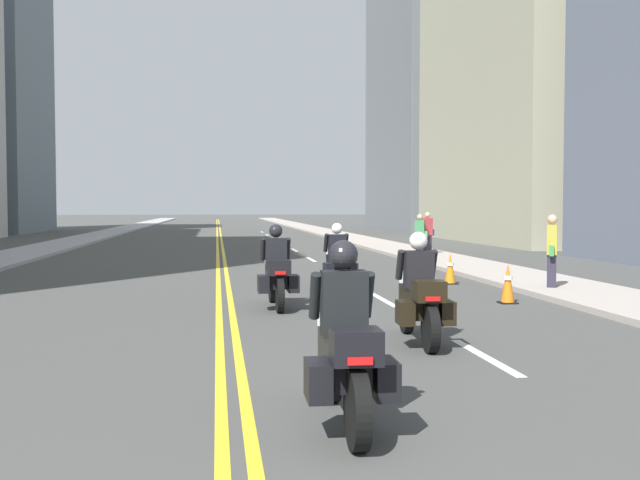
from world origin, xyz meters
TOP-DOWN VIEW (x-y plane):
  - ground_plane at (0.00, 48.00)m, footprint 264.00×264.00m
  - sidewalk_left at (-7.82, 48.00)m, footprint 2.51×144.00m
  - sidewalk_right at (7.82, 48.00)m, footprint 2.51×144.00m
  - centreline_yellow_inner at (-0.12, 48.00)m, footprint 0.12×132.00m
  - centreline_yellow_outer at (0.12, 48.00)m, footprint 0.12×132.00m
  - lane_dashes_white at (3.28, 29.00)m, footprint 0.14×56.40m
  - building_right_1 at (18.15, 38.83)m, footprint 9.51×18.29m
  - building_right_2 at (16.51, 58.24)m, footprint 6.22×16.24m
  - motorcycle_0 at (0.96, 5.19)m, footprint 0.77×2.17m
  - motorcycle_1 at (2.69, 8.99)m, footprint 0.78×2.23m
  - motorcycle_2 at (0.98, 12.99)m, footprint 0.77×2.21m
  - motorcycle_3 at (2.67, 16.10)m, footprint 0.77×2.06m
  - traffic_cone_0 at (5.57, 18.91)m, footprint 0.37×0.37m
  - traffic_cone_1 at (5.65, 16.85)m, footprint 0.34×0.34m
  - traffic_cone_2 at (5.64, 13.06)m, footprint 0.34×0.34m
  - pedestrian_0 at (7.54, 26.48)m, footprint 0.50×0.35m
  - pedestrian_1 at (7.96, 26.92)m, footprint 0.51×0.32m
  - pedestrian_2 at (7.36, 14.76)m, footprint 0.36×0.50m

SIDE VIEW (x-z plane):
  - ground_plane at x=0.00m, z-range 0.00..0.00m
  - centreline_yellow_inner at x=-0.12m, z-range 0.00..0.01m
  - centreline_yellow_outer at x=0.12m, z-range 0.00..0.01m
  - lane_dashes_white at x=3.28m, z-range 0.00..0.01m
  - sidewalk_left at x=-7.82m, z-range 0.00..0.12m
  - sidewalk_right at x=7.82m, z-range 0.00..0.12m
  - traffic_cone_0 at x=5.57m, z-range 0.00..0.73m
  - traffic_cone_1 at x=5.65m, z-range 0.00..0.79m
  - traffic_cone_2 at x=5.64m, z-range 0.00..0.81m
  - motorcycle_3 at x=2.67m, z-range -0.14..1.42m
  - motorcycle_1 at x=2.69m, z-range -0.15..1.44m
  - motorcycle_0 at x=0.96m, z-range -0.17..1.48m
  - motorcycle_2 at x=0.98m, z-range -0.15..1.46m
  - pedestrian_0 at x=7.54m, z-range 0.03..1.68m
  - pedestrian_1 at x=7.96m, z-range 0.03..1.76m
  - pedestrian_2 at x=7.36m, z-range 0.03..1.80m
  - building_right_2 at x=16.51m, z-range 0.00..21.99m
  - building_right_1 at x=18.15m, z-range 0.00..24.47m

